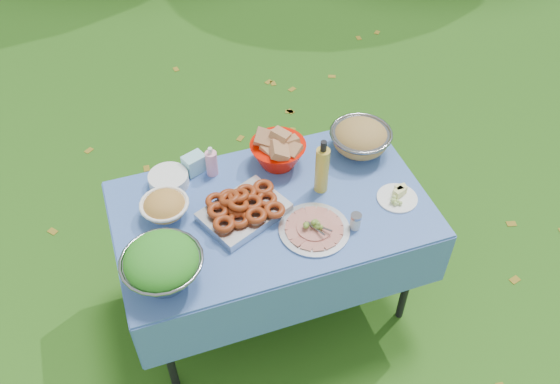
# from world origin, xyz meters

# --- Properties ---
(ground) EXTENTS (80.00, 80.00, 0.00)m
(ground) POSITION_xyz_m (0.00, 0.00, 0.00)
(ground) COLOR #193D0B
(ground) RESTS_ON ground
(picnic_table) EXTENTS (1.46, 0.86, 0.76)m
(picnic_table) POSITION_xyz_m (0.00, 0.00, 0.38)
(picnic_table) COLOR #7CB9EF
(picnic_table) RESTS_ON ground
(salad_bowl) EXTENTS (0.40, 0.40, 0.22)m
(salad_bowl) POSITION_xyz_m (-0.55, -0.25, 0.87)
(salad_bowl) COLOR gray
(salad_bowl) RESTS_ON picnic_table
(pasta_bowl_white) EXTENTS (0.28, 0.28, 0.12)m
(pasta_bowl_white) POSITION_xyz_m (-0.48, 0.11, 0.82)
(pasta_bowl_white) COLOR white
(pasta_bowl_white) RESTS_ON picnic_table
(plate_stack) EXTENTS (0.22, 0.22, 0.06)m
(plate_stack) POSITION_xyz_m (-0.42, 0.31, 0.79)
(plate_stack) COLOR white
(plate_stack) RESTS_ON picnic_table
(wipes_box) EXTENTS (0.12, 0.11, 0.09)m
(wipes_box) POSITION_xyz_m (-0.28, 0.36, 0.81)
(wipes_box) COLOR #9BE2EE
(wipes_box) RESTS_ON picnic_table
(sanitizer_bottle) EXTENTS (0.08, 0.08, 0.17)m
(sanitizer_bottle) POSITION_xyz_m (-0.20, 0.31, 0.84)
(sanitizer_bottle) COLOR #FEA2BF
(sanitizer_bottle) RESTS_ON picnic_table
(bread_bowl) EXTENTS (0.31, 0.31, 0.19)m
(bread_bowl) POSITION_xyz_m (0.13, 0.28, 0.85)
(bread_bowl) COLOR red
(bread_bowl) RESTS_ON picnic_table
(pasta_bowl_steel) EXTENTS (0.37, 0.37, 0.17)m
(pasta_bowl_steel) POSITION_xyz_m (0.55, 0.24, 0.84)
(pasta_bowl_steel) COLOR gray
(pasta_bowl_steel) RESTS_ON picnic_table
(fried_tray) EXTENTS (0.45, 0.39, 0.09)m
(fried_tray) POSITION_xyz_m (-0.14, -0.01, 0.81)
(fried_tray) COLOR silver
(fried_tray) RESTS_ON picnic_table
(charcuterie_platter) EXTENTS (0.34, 0.34, 0.07)m
(charcuterie_platter) POSITION_xyz_m (0.14, -0.19, 0.80)
(charcuterie_platter) COLOR #B8BCC1
(charcuterie_platter) RESTS_ON picnic_table
(oil_bottle) EXTENTS (0.08, 0.08, 0.30)m
(oil_bottle) POSITION_xyz_m (0.26, 0.04, 0.91)
(oil_bottle) COLOR gold
(oil_bottle) RESTS_ON picnic_table
(cheese_plate) EXTENTS (0.20, 0.20, 0.05)m
(cheese_plate) POSITION_xyz_m (0.58, -0.14, 0.79)
(cheese_plate) COLOR white
(cheese_plate) RESTS_ON picnic_table
(shaker) EXTENTS (0.06, 0.06, 0.08)m
(shaker) POSITION_xyz_m (0.32, -0.24, 0.80)
(shaker) COLOR silver
(shaker) RESTS_ON picnic_table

